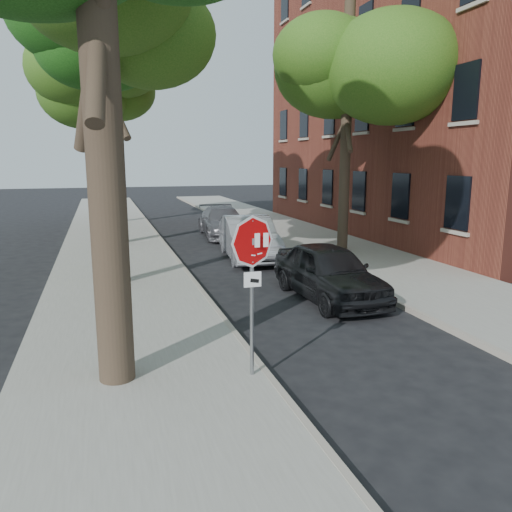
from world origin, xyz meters
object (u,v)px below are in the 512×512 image
at_px(tree_mid_b, 104,43).
at_px(tree_far, 98,88).
at_px(apartment_building, 459,73).
at_px(car_c, 223,222).
at_px(stop_sign, 252,265).
at_px(car_b, 249,238).
at_px(car_a, 329,272).
at_px(tree_right, 347,57).

distance_m(tree_mid_b, tree_far, 7.04).
bearing_deg(apartment_building, car_c, 173.76).
relative_size(apartment_building, tree_far, 2.17).
bearing_deg(tree_mid_b, tree_far, 92.44).
distance_m(apartment_building, stop_sign, 21.10).
height_order(stop_sign, tree_mid_b, tree_mid_b).
relative_size(stop_sign, tree_far, 0.28).
bearing_deg(car_b, apartment_building, 25.47).
xyz_separation_m(apartment_building, car_a, (-11.40, -9.91, -6.93)).
bearing_deg(stop_sign, tree_mid_b, 96.95).
xyz_separation_m(stop_sign, car_a, (3.30, 4.12, -1.23)).
bearing_deg(stop_sign, car_a, 51.29).
bearing_deg(stop_sign, car_b, 73.87).
bearing_deg(tree_far, tree_right, -51.66).
relative_size(apartment_building, car_c, 4.28).
distance_m(tree_mid_b, car_b, 9.59).
relative_size(tree_far, tree_right, 1.00).
height_order(tree_far, car_c, tree_far).
distance_m(stop_sign, tree_right, 13.23).
distance_m(tree_right, car_b, 7.51).
bearing_deg(apartment_building, car_a, -139.00).
bearing_deg(tree_mid_b, car_c, 13.02).
xyz_separation_m(stop_sign, tree_far, (-2.02, 21.14, 5.26)).
relative_size(tree_mid_b, car_a, 2.45).
relative_size(stop_sign, car_b, 0.56).
distance_m(tree_right, car_c, 9.02).
relative_size(tree_right, car_a, 2.20).
bearing_deg(tree_far, car_c, -48.33).
distance_m(apartment_building, car_a, 16.62).
xyz_separation_m(tree_mid_b, tree_far, (-0.30, 6.99, -0.78)).
distance_m(stop_sign, car_a, 5.42).
bearing_deg(tree_mid_b, stop_sign, -83.05).
bearing_deg(car_c, tree_right, -51.75).
xyz_separation_m(apartment_building, stop_sign, (-14.70, -14.03, -5.71)).
bearing_deg(tree_right, stop_sign, -123.38).
xyz_separation_m(tree_right, car_a, (-3.38, -6.02, -6.49)).
bearing_deg(car_c, tree_mid_b, -162.88).
bearing_deg(car_c, tree_far, 135.78).
bearing_deg(car_a, car_c, 88.94).
relative_size(tree_far, car_c, 1.98).
distance_m(tree_far, car_b, 13.92).
height_order(apartment_building, car_b, apartment_building).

